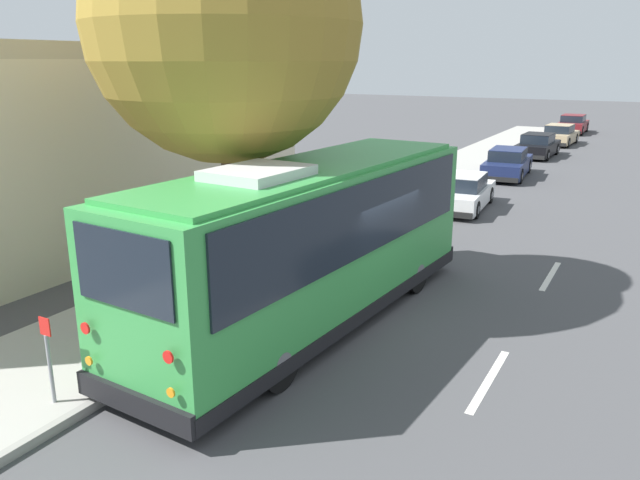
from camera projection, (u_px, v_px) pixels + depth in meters
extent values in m
plane|color=#474749|center=(352.00, 310.00, 13.37)|extent=(160.00, 160.00, 0.00)
cube|color=#A3A099|center=(224.00, 280.00, 14.94)|extent=(80.00, 3.26, 0.15)
cube|color=gray|center=(284.00, 292.00, 14.15)|extent=(80.00, 0.14, 0.15)
cube|color=green|center=(312.00, 242.00, 12.29)|extent=(9.33, 2.95, 2.89)
cube|color=black|center=(312.00, 303.00, 12.65)|extent=(9.38, 3.00, 0.28)
cube|color=black|center=(312.00, 211.00, 12.12)|extent=(8.59, 2.99, 1.38)
cube|color=black|center=(412.00, 175.00, 15.85)|extent=(0.17, 2.04, 1.45)
cube|color=black|center=(122.00, 270.00, 8.36)|extent=(0.16, 1.88, 1.11)
cube|color=black|center=(413.00, 149.00, 15.66)|extent=(0.15, 1.68, 0.22)
cube|color=green|center=(312.00, 167.00, 11.88)|extent=(8.75, 2.70, 0.10)
cube|color=silver|center=(258.00, 173.00, 10.52)|extent=(1.77, 1.44, 0.20)
cube|color=black|center=(410.00, 246.00, 16.39)|extent=(0.26, 2.36, 0.36)
cube|color=black|center=(133.00, 403.00, 8.89)|extent=(0.26, 2.36, 0.36)
cylinder|color=red|center=(85.00, 328.00, 9.02)|extent=(0.04, 0.18, 0.18)
cylinder|color=orange|center=(89.00, 361.00, 9.17)|extent=(0.04, 0.14, 0.14)
cylinder|color=red|center=(168.00, 357.00, 8.15)|extent=(0.04, 0.18, 0.18)
cylinder|color=orange|center=(171.00, 393.00, 8.29)|extent=(0.04, 0.14, 0.14)
cube|color=white|center=(384.00, 235.00, 16.79)|extent=(0.06, 0.32, 0.18)
cube|color=white|center=(439.00, 244.00, 15.98)|extent=(0.06, 0.32, 0.18)
cube|color=black|center=(361.00, 162.00, 16.21)|extent=(0.07, 0.10, 0.24)
cylinder|color=black|center=(339.00, 258.00, 15.36)|extent=(0.95, 0.36, 0.93)
cylinder|color=slate|center=(339.00, 258.00, 15.36)|extent=(0.44, 0.35, 0.42)
cylinder|color=black|center=(414.00, 272.00, 14.30)|extent=(0.95, 0.36, 0.93)
cylinder|color=slate|center=(414.00, 272.00, 14.30)|extent=(0.44, 0.35, 0.42)
cylinder|color=black|center=(185.00, 334.00, 11.08)|extent=(0.95, 0.36, 0.93)
cylinder|color=slate|center=(185.00, 334.00, 11.08)|extent=(0.44, 0.35, 0.42)
cylinder|color=black|center=(276.00, 363.00, 10.03)|extent=(0.95, 0.36, 0.93)
cylinder|color=slate|center=(276.00, 363.00, 10.03)|extent=(0.44, 0.35, 0.42)
cube|color=silver|center=(463.00, 196.00, 22.39)|extent=(4.23, 1.92, 0.60)
cube|color=black|center=(463.00, 182.00, 22.14)|extent=(2.05, 1.54, 0.48)
cube|color=silver|center=(463.00, 175.00, 22.08)|extent=(1.97, 1.50, 0.05)
cube|color=black|center=(474.00, 191.00, 24.26)|extent=(0.20, 1.57, 0.20)
cube|color=black|center=(449.00, 214.00, 20.63)|extent=(0.20, 1.57, 0.20)
cylinder|color=black|center=(451.00, 192.00, 23.86)|extent=(0.62, 0.25, 0.61)
cylinder|color=slate|center=(451.00, 192.00, 23.86)|extent=(0.29, 0.24, 0.27)
cylinder|color=black|center=(489.00, 195.00, 23.27)|extent=(0.62, 0.25, 0.61)
cylinder|color=slate|center=(489.00, 195.00, 23.27)|extent=(0.29, 0.24, 0.27)
cylinder|color=black|center=(433.00, 206.00, 21.59)|extent=(0.62, 0.25, 0.61)
cylinder|color=slate|center=(433.00, 206.00, 21.59)|extent=(0.29, 0.24, 0.27)
cylinder|color=black|center=(476.00, 210.00, 21.00)|extent=(0.62, 0.25, 0.61)
cylinder|color=slate|center=(476.00, 210.00, 21.00)|extent=(0.29, 0.24, 0.27)
cube|color=#19234C|center=(507.00, 166.00, 28.49)|extent=(4.62, 2.00, 0.65)
cube|color=black|center=(508.00, 154.00, 28.23)|extent=(2.23, 1.60, 0.48)
cube|color=#19234C|center=(508.00, 149.00, 28.16)|extent=(2.15, 1.55, 0.05)
cube|color=black|center=(514.00, 164.00, 30.54)|extent=(0.20, 1.62, 0.20)
cube|color=black|center=(499.00, 179.00, 26.56)|extent=(0.20, 1.62, 0.20)
cylinder|color=black|center=(495.00, 164.00, 30.08)|extent=(0.67, 0.25, 0.66)
cylinder|color=slate|center=(495.00, 164.00, 30.08)|extent=(0.31, 0.24, 0.30)
cylinder|color=black|center=(528.00, 166.00, 29.47)|extent=(0.67, 0.25, 0.66)
cylinder|color=slate|center=(528.00, 166.00, 29.47)|extent=(0.31, 0.24, 0.30)
cylinder|color=black|center=(484.00, 173.00, 27.59)|extent=(0.67, 0.25, 0.66)
cylinder|color=slate|center=(484.00, 173.00, 27.59)|extent=(0.31, 0.24, 0.30)
cylinder|color=black|center=(520.00, 176.00, 26.98)|extent=(0.67, 0.25, 0.66)
cylinder|color=slate|center=(520.00, 176.00, 26.98)|extent=(0.31, 0.24, 0.30)
cube|color=black|center=(537.00, 148.00, 34.50)|extent=(4.23, 1.81, 0.62)
cube|color=black|center=(538.00, 138.00, 34.26)|extent=(2.02, 1.52, 0.48)
cube|color=black|center=(538.00, 134.00, 34.19)|extent=(1.94, 1.48, 0.05)
cube|color=black|center=(545.00, 148.00, 36.31)|extent=(0.12, 1.65, 0.20)
cube|color=black|center=(528.00, 157.00, 32.80)|extent=(0.12, 1.65, 0.20)
cylinder|color=black|center=(528.00, 147.00, 36.02)|extent=(0.63, 0.22, 0.63)
cylinder|color=slate|center=(528.00, 147.00, 36.02)|extent=(0.29, 0.23, 0.28)
cylinder|color=black|center=(556.00, 149.00, 35.26)|extent=(0.63, 0.22, 0.63)
cylinder|color=slate|center=(556.00, 149.00, 35.26)|extent=(0.29, 0.23, 0.28)
cylinder|color=black|center=(517.00, 153.00, 33.82)|extent=(0.63, 0.22, 0.63)
cylinder|color=slate|center=(517.00, 153.00, 33.82)|extent=(0.29, 0.23, 0.28)
cylinder|color=black|center=(547.00, 155.00, 33.07)|extent=(0.63, 0.22, 0.63)
cylinder|color=slate|center=(547.00, 155.00, 33.07)|extent=(0.29, 0.23, 0.28)
cube|color=tan|center=(559.00, 137.00, 39.48)|extent=(4.15, 1.89, 0.61)
cube|color=black|center=(560.00, 129.00, 39.24)|extent=(2.00, 1.56, 0.48)
cube|color=tan|center=(560.00, 125.00, 39.18)|extent=(1.92, 1.52, 0.05)
cube|color=black|center=(565.00, 137.00, 41.22)|extent=(0.16, 1.65, 0.20)
cube|color=black|center=(552.00, 144.00, 37.85)|extent=(0.16, 1.65, 0.20)
cylinder|color=black|center=(551.00, 137.00, 40.97)|extent=(0.62, 0.23, 0.61)
cylinder|color=slate|center=(551.00, 137.00, 40.97)|extent=(0.29, 0.23, 0.28)
cylinder|color=black|center=(576.00, 138.00, 40.19)|extent=(0.62, 0.23, 0.61)
cylinder|color=slate|center=(576.00, 138.00, 40.19)|extent=(0.29, 0.23, 0.28)
cylinder|color=black|center=(542.00, 141.00, 38.86)|extent=(0.62, 0.23, 0.61)
cylinder|color=slate|center=(542.00, 141.00, 38.86)|extent=(0.29, 0.23, 0.28)
cylinder|color=black|center=(568.00, 143.00, 38.08)|extent=(0.62, 0.23, 0.61)
cylinder|color=slate|center=(568.00, 143.00, 38.08)|extent=(0.29, 0.23, 0.28)
cube|color=maroon|center=(573.00, 126.00, 45.72)|extent=(4.29, 1.77, 0.66)
cube|color=black|center=(573.00, 118.00, 45.47)|extent=(2.03, 1.52, 0.48)
cube|color=maroon|center=(574.00, 115.00, 45.41)|extent=(1.95, 1.49, 0.05)
cube|color=black|center=(576.00, 127.00, 47.60)|extent=(0.09, 1.70, 0.20)
cube|color=black|center=(568.00, 132.00, 43.97)|extent=(0.09, 1.70, 0.20)
cylinder|color=black|center=(564.00, 126.00, 47.28)|extent=(0.68, 0.20, 0.68)
cylinder|color=slate|center=(564.00, 126.00, 47.28)|extent=(0.31, 0.22, 0.31)
cylinder|color=black|center=(586.00, 127.00, 46.53)|extent=(0.68, 0.20, 0.68)
cylinder|color=slate|center=(586.00, 127.00, 46.53)|extent=(0.31, 0.22, 0.31)
cylinder|color=black|center=(558.00, 129.00, 45.01)|extent=(0.68, 0.20, 0.68)
cylinder|color=slate|center=(558.00, 129.00, 45.01)|extent=(0.31, 0.22, 0.31)
cylinder|color=black|center=(582.00, 131.00, 44.26)|extent=(0.68, 0.20, 0.68)
cylinder|color=slate|center=(582.00, 131.00, 44.26)|extent=(0.31, 0.22, 0.31)
cylinder|color=brown|center=(232.00, 213.00, 13.21)|extent=(0.36, 0.36, 3.78)
sphere|color=olive|center=(224.00, 24.00, 12.16)|extent=(5.45, 5.45, 5.45)
cylinder|color=gray|center=(50.00, 369.00, 9.32)|extent=(0.06, 0.06, 1.10)
cube|color=red|center=(45.00, 327.00, 9.13)|extent=(0.02, 0.22, 0.28)
cylinder|color=gray|center=(120.00, 329.00, 10.46)|extent=(0.06, 0.06, 1.31)
cube|color=beige|center=(42.00, 153.00, 17.81)|extent=(16.73, 6.75, 5.17)
cube|color=#BAAD93|center=(115.00, 51.00, 15.54)|extent=(16.73, 0.30, 0.40)
cube|color=silver|center=(489.00, 380.00, 10.42)|extent=(2.40, 0.14, 0.01)
cube|color=silver|center=(550.00, 276.00, 15.47)|extent=(2.40, 0.14, 0.01)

